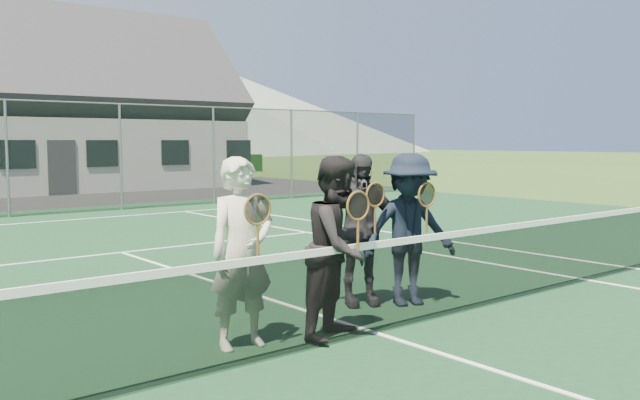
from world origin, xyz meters
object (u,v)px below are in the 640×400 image
object	(u,v)px
clubhouse	(39,91)
player_a	(242,253)
tennis_net	(377,283)
player_d	(409,230)
player_c	(359,229)
player_b	(339,247)

from	to	relation	value
clubhouse	player_a	xyz separation A→B (m)	(-5.29, -23.52, -3.07)
tennis_net	clubhouse	world-z (taller)	clubhouse
player_d	clubhouse	bearing A→B (deg)	83.03
tennis_net	player_d	bearing A→B (deg)	29.32
clubhouse	player_d	xyz separation A→B (m)	(-2.86, -23.35, -3.07)
tennis_net	player_a	distance (m)	1.43
tennis_net	player_a	bearing A→B (deg)	159.77
tennis_net	player_d	size ratio (longest dim) A/B	6.49
clubhouse	player_c	xyz separation A→B (m)	(-3.31, -22.98, -3.07)
tennis_net	player_c	distance (m)	1.29
tennis_net	player_d	xyz separation A→B (m)	(1.15, 0.64, 0.38)
clubhouse	player_c	size ratio (longest dim) A/B	8.67
player_a	player_c	distance (m)	2.05
player_a	player_c	world-z (taller)	same
tennis_net	player_a	size ratio (longest dim) A/B	6.49
clubhouse	player_c	world-z (taller)	clubhouse
player_c	player_a	bearing A→B (deg)	-164.67
tennis_net	clubhouse	size ratio (longest dim) A/B	0.75
player_b	player_d	bearing A→B (deg)	17.54
player_c	player_d	size ratio (longest dim) A/B	1.00
player_a	player_d	bearing A→B (deg)	3.92
player_c	tennis_net	bearing A→B (deg)	-124.08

